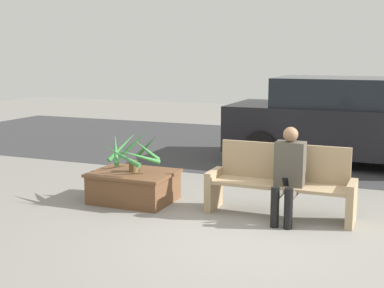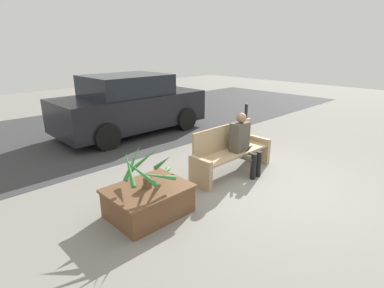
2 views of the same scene
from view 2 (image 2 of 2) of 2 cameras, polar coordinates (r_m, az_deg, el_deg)
ground_plane at (r=5.43m, az=14.41°, el=-7.90°), size 30.00×30.00×0.00m
road_surface at (r=9.49m, az=-16.27°, el=3.22°), size 20.00×6.00×0.01m
bench at (r=5.76m, az=7.28°, el=-1.38°), size 1.86×0.49×0.91m
person_seated at (r=5.69m, az=9.73°, el=0.38°), size 0.36×0.56×1.17m
planter_box at (r=4.43m, az=-8.29°, el=-10.43°), size 1.13×0.88×0.43m
potted_plant at (r=4.20m, az=-8.42°, el=-4.68°), size 0.79×0.78×0.58m
parked_car at (r=8.50m, az=-11.73°, el=7.30°), size 4.08×1.98×1.61m
bollard_post at (r=8.70m, az=10.21°, el=5.10°), size 0.10×0.10×0.79m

